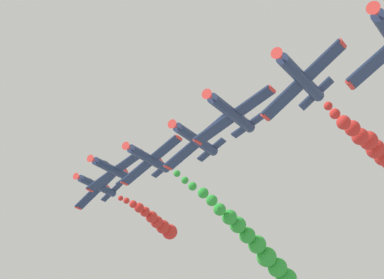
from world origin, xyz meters
TOP-DOWN VIEW (x-y plane):
  - airplane_left_inner at (-18.71, 15.88)m, footprint 7.87×10.35m
  - smoke_trail_left_inner at (-19.62, -6.85)m, footprint 3.56×22.35m
  - airplane_right_inner at (-8.77, 8.57)m, footprint 8.68×10.35m
  - airplane_left_outer at (-0.53, 0.21)m, footprint 8.25×10.35m
  - airplane_right_outer at (10.10, -7.67)m, footprint 8.30×10.35m
  - smoke_trail_right_outer at (6.50, -37.23)m, footprint 7.80×31.34m
  - airplane_trailing at (19.42, -13.93)m, footprint 8.67×10.35m
  - airplane_high_slot at (28.06, -23.09)m, footprint 7.86×10.35m
  - smoke_trail_high_slot at (27.39, -40.70)m, footprint 2.99×15.88m

SIDE VIEW (x-z plane):
  - smoke_trail_right_outer at x=6.50m, z-range 55.75..69.50m
  - smoke_trail_left_inner at x=-19.62m, z-range 64.54..67.44m
  - airplane_left_inner at x=-18.71m, z-range 63.18..69.20m
  - airplane_right_inner at x=-8.77m, z-range 64.89..69.54m
  - airplane_left_outer at x=-0.53m, z-range 65.70..71.15m
  - airplane_right_outer at x=10.10m, z-range 67.41..72.77m
  - smoke_trail_high_slot at x=27.39m, z-range 69.02..73.39m
  - airplane_trailing at x=19.42m, z-range 69.42..74.10m
  - airplane_high_slot at x=28.06m, z-range 70.02..76.05m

